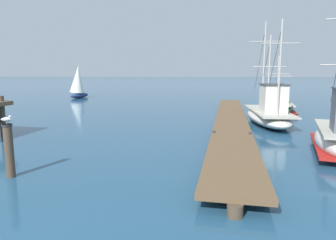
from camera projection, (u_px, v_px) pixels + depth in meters
The scene contains 6 objects.
floating_dock at pixel (231, 119), 18.11m from camera, with size 4.11×24.02×0.53m.
fishing_boat_1 at pixel (269, 112), 18.27m from camera, with size 2.20×8.32×6.39m.
fishing_boat_2 at pixel (278, 105), 24.54m from camera, with size 3.34×7.81×4.55m.
mooring_piling at pixel (9, 150), 9.04m from camera, with size 0.30×0.30×1.63m.
perched_seagull at pixel (6, 119), 8.89m from camera, with size 0.38×0.15×0.27m.
distant_sailboat at pixel (78, 83), 36.79m from camera, with size 2.34×3.54×4.33m.
Camera 1 is at (3.15, -2.14, 3.16)m, focal length 32.20 mm.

